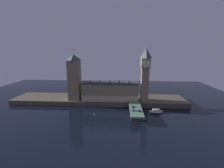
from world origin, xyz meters
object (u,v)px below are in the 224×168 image
at_px(pedestrian_near_rail, 131,111).
at_px(boat_downstream, 156,112).
at_px(street_lamp_near, 131,110).
at_px(clock_tower, 145,73).
at_px(victoria_tower, 74,77).
at_px(street_lamp_far, 129,100).
at_px(pedestrian_mid_walk, 141,107).
at_px(pedestrian_far_rail, 130,103).
at_px(car_northbound_trail, 134,110).
at_px(car_northbound_lead, 133,107).
at_px(car_southbound_lead, 139,111).

distance_m(pedestrian_near_rail, boat_downstream, 33.70).
relative_size(pedestrian_near_rail, street_lamp_near, 0.29).
relative_size(clock_tower, victoria_tower, 1.05).
xyz_separation_m(pedestrian_near_rail, boat_downstream, (27.86, 17.72, -6.73)).
bearing_deg(boat_downstream, street_lamp_far, 165.18).
distance_m(pedestrian_mid_walk, pedestrian_far_rail, 17.03).
bearing_deg(car_northbound_trail, victoria_tower, 150.08).
xyz_separation_m(pedestrian_near_rail, street_lamp_near, (-0.40, -4.24, 2.99)).
bearing_deg(victoria_tower, street_lamp_near, -35.62).
height_order(car_northbound_lead, pedestrian_near_rail, pedestrian_near_rail).
bearing_deg(pedestrian_far_rail, boat_downstream, -14.00).
relative_size(victoria_tower, car_northbound_lead, 13.77).
xyz_separation_m(victoria_tower, pedestrian_far_rail, (67.67, -19.29, -25.69)).
bearing_deg(clock_tower, pedestrian_near_rail, -113.68).
bearing_deg(boat_downstream, pedestrian_mid_walk, -160.51).
xyz_separation_m(victoria_tower, car_northbound_lead, (70.46, -30.20, -25.89)).
bearing_deg(pedestrian_far_rail, car_northbound_trail, -82.53).
height_order(pedestrian_near_rail, street_lamp_far, street_lamp_far).
xyz_separation_m(clock_tower, victoria_tower, (-85.78, 2.68, -6.50)).
distance_m(car_southbound_lead, boat_downstream, 25.88).
bearing_deg(car_southbound_lead, clock_tower, 76.09).
relative_size(car_northbound_lead, boat_downstream, 0.29).
bearing_deg(street_lamp_far, car_northbound_trail, -81.67).
xyz_separation_m(victoria_tower, street_lamp_far, (67.27, -18.75, -22.64)).
bearing_deg(car_southbound_lead, street_lamp_far, 110.67).
bearing_deg(car_northbound_trail, pedestrian_near_rail, -129.32).
xyz_separation_m(car_northbound_lead, car_southbound_lead, (5.58, -11.80, 0.03)).
bearing_deg(boat_downstream, clock_tower, 112.50).
distance_m(car_northbound_lead, street_lamp_far, 12.32).
distance_m(car_northbound_lead, street_lamp_near, 18.58).
bearing_deg(street_lamp_near, boat_downstream, 37.85).
bearing_deg(street_lamp_near, pedestrian_far_rail, 89.21).
height_order(pedestrian_mid_walk, street_lamp_near, street_lamp_near).
distance_m(clock_tower, pedestrian_far_rail, 40.50).
height_order(clock_tower, car_northbound_trail, clock_tower).
bearing_deg(pedestrian_mid_walk, pedestrian_far_rail, 130.95).
bearing_deg(pedestrian_mid_walk, car_southbound_lead, -105.81).
bearing_deg(car_northbound_lead, street_lamp_near, -100.05).
relative_size(car_northbound_lead, pedestrian_far_rail, 2.82).
bearing_deg(car_northbound_trail, street_lamp_near, -112.65).
height_order(car_southbound_lead, boat_downstream, car_southbound_lead).
bearing_deg(pedestrian_far_rail, clock_tower, 42.53).
distance_m(clock_tower, car_northbound_lead, 45.18).
xyz_separation_m(car_southbound_lead, boat_downstream, (19.50, 15.76, -6.42)).
bearing_deg(boat_downstream, car_northbound_lead, -171.02).
height_order(car_northbound_lead, car_southbound_lead, car_southbound_lead).
bearing_deg(boat_downstream, victoria_tower, 164.64).
bearing_deg(victoria_tower, boat_downstream, -15.36).
bearing_deg(clock_tower, car_northbound_lead, -119.10).
xyz_separation_m(clock_tower, car_northbound_trail, (-15.32, -37.87, -32.31)).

